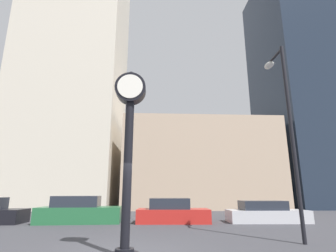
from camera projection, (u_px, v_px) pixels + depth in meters
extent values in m
cube|color=beige|center=(79.00, 47.00, 35.19)|extent=(11.79, 12.00, 41.53)
cube|color=tan|center=(197.00, 166.00, 32.02)|extent=(17.04, 12.00, 9.69)
cube|color=#1E2838|center=(306.00, 85.00, 35.54)|extent=(11.31, 12.00, 31.84)
cylinder|color=black|center=(125.00, 251.00, 7.02)|extent=(0.51, 0.51, 0.10)
cylinder|color=black|center=(128.00, 171.00, 7.55)|extent=(0.26, 0.26, 4.13)
cylinder|color=black|center=(131.00, 89.00, 8.18)|extent=(0.94, 0.42, 0.94)
cylinder|color=white|center=(130.00, 86.00, 7.96)|extent=(0.77, 0.02, 0.77)
cylinder|color=white|center=(131.00, 92.00, 8.39)|extent=(0.77, 0.02, 0.77)
sphere|color=black|center=(131.00, 73.00, 8.31)|extent=(0.12, 0.12, 0.12)
cube|color=#236038|center=(80.00, 215.00, 15.02)|extent=(4.73, 2.17, 0.89)
cube|color=#232833|center=(77.00, 201.00, 15.18)|extent=(2.64, 1.82, 0.61)
cube|color=red|center=(173.00, 216.00, 15.18)|extent=(4.23, 2.06, 0.77)
cube|color=#232833|center=(170.00, 203.00, 15.35)|extent=(2.35, 1.76, 0.60)
cube|color=#BCBCC1|center=(267.00, 216.00, 15.37)|extent=(4.63, 1.97, 0.70)
cube|color=#232833|center=(262.00, 205.00, 15.52)|extent=(2.57, 1.68, 0.53)
cylinder|color=black|center=(292.00, 136.00, 9.68)|extent=(0.14, 0.14, 7.41)
cylinder|color=black|center=(275.00, 57.00, 11.15)|extent=(0.11, 1.20, 0.11)
ellipsoid|color=silver|center=(269.00, 65.00, 11.71)|extent=(0.36, 0.60, 0.24)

